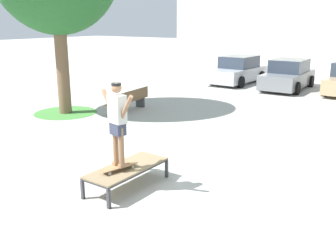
# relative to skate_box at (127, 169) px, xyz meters

# --- Properties ---
(ground_plane) EXTENTS (120.00, 120.00, 0.00)m
(ground_plane) POSITION_rel_skate_box_xyz_m (-0.45, 0.34, -0.41)
(ground_plane) COLOR #B7B5AD
(skate_box) EXTENTS (0.79, 1.91, 0.46)m
(skate_box) POSITION_rel_skate_box_xyz_m (0.00, 0.00, 0.00)
(skate_box) COLOR #38383D
(skate_box) RESTS_ON ground
(skateboard) EXTENTS (0.38, 0.82, 0.09)m
(skateboard) POSITION_rel_skate_box_xyz_m (-0.00, -0.23, 0.12)
(skateboard) COLOR #9E754C
(skateboard) RESTS_ON skate_box
(skater) EXTENTS (0.99, 0.35, 1.69)m
(skater) POSITION_rel_skate_box_xyz_m (-0.00, -0.23, 1.12)
(skater) COLOR #8E6647
(skater) RESTS_ON skateboard
(grass_patch_near_left) EXTENTS (2.35, 2.35, 0.01)m
(grass_patch_near_left) POSITION_rel_skate_box_xyz_m (-6.37, 3.88, -0.41)
(grass_patch_near_left) COLOR #47893D
(grass_patch_near_left) RESTS_ON ground
(car_silver) EXTENTS (2.03, 4.26, 1.50)m
(car_silver) POSITION_rel_skate_box_xyz_m (-4.07, 14.27, 0.28)
(car_silver) COLOR #B7BABF
(car_silver) RESTS_ON ground
(car_grey) EXTENTS (1.98, 4.23, 1.50)m
(car_grey) POSITION_rel_skate_box_xyz_m (-1.15, 13.94, 0.28)
(car_grey) COLOR slate
(car_grey) RESTS_ON ground
(park_bench) EXTENTS (0.74, 2.44, 0.83)m
(park_bench) POSITION_rel_skate_box_xyz_m (-4.50, 5.35, 0.03)
(park_bench) COLOR brown
(park_bench) RESTS_ON ground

